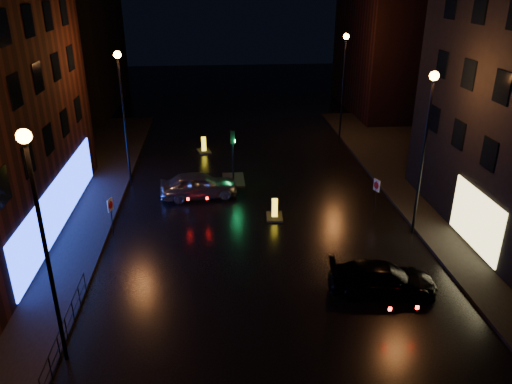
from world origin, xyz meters
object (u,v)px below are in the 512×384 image
(bollard_far, at_px, (204,149))
(road_sign_right, at_px, (376,188))
(silver_hatchback, at_px, (199,185))
(bollard_near, at_px, (275,214))
(road_sign_left, at_px, (111,208))
(dark_sedan, at_px, (382,279))
(traffic_signal, at_px, (233,174))

(bollard_far, relative_size, road_sign_right, 0.73)
(silver_hatchback, relative_size, bollard_near, 3.37)
(bollard_near, xyz_separation_m, road_sign_right, (5.66, 0.06, 1.30))
(road_sign_right, bearing_deg, road_sign_left, -14.90)
(bollard_near, distance_m, road_sign_left, 8.75)
(bollard_near, height_order, road_sign_left, road_sign_left)
(silver_hatchback, relative_size, bollard_far, 3.07)
(road_sign_right, bearing_deg, bollard_far, -69.93)
(dark_sedan, height_order, road_sign_right, road_sign_right)
(traffic_signal, relative_size, road_sign_right, 1.66)
(bollard_far, bearing_deg, road_sign_left, -121.61)
(traffic_signal, distance_m, silver_hatchback, 3.25)
(traffic_signal, distance_m, dark_sedan, 14.21)
(road_sign_right, bearing_deg, dark_sedan, 55.30)
(bollard_far, bearing_deg, road_sign_right, -62.11)
(traffic_signal, height_order, bollard_near, traffic_signal)
(bollard_far, distance_m, road_sign_right, 15.15)
(bollard_far, bearing_deg, bollard_near, -82.96)
(dark_sedan, xyz_separation_m, road_sign_right, (1.99, 7.46, 0.90))
(dark_sedan, distance_m, road_sign_left, 13.78)
(bollard_near, distance_m, bollard_far, 12.32)
(road_sign_right, bearing_deg, silver_hatchback, -37.59)
(dark_sedan, distance_m, bollard_far, 20.54)
(bollard_far, bearing_deg, traffic_signal, -83.83)
(silver_hatchback, relative_size, dark_sedan, 1.02)
(traffic_signal, xyz_separation_m, road_sign_right, (7.70, -5.56, 1.05))
(traffic_signal, distance_m, road_sign_left, 9.47)
(silver_hatchback, bearing_deg, road_sign_right, -114.86)
(bollard_near, distance_m, road_sign_right, 5.81)
(bollard_near, bearing_deg, traffic_signal, 113.90)
(bollard_far, bearing_deg, silver_hatchback, -103.43)
(silver_hatchback, distance_m, road_sign_left, 6.23)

